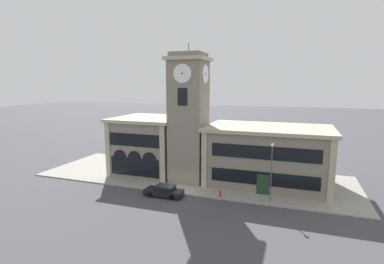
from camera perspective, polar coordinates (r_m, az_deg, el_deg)
name	(u,v)px	position (r m, az deg, el deg)	size (l,w,h in m)	color
ground_plane	(174,194)	(37.60, -3.43, -11.65)	(300.00, 300.00, 0.00)	#424247
sidewalk_kerb	(193,176)	(43.95, 0.26, -8.41)	(44.24, 14.46, 0.15)	gray
clock_tower	(189,118)	(40.34, -0.63, 2.59)	(5.22, 5.22, 18.57)	gray
town_hall_left_wing	(150,144)	(46.12, -8.02, -2.34)	(9.98, 10.11, 8.38)	gray
town_hall_right_wing	(268,155)	(41.31, 14.21, -4.32)	(16.26, 10.11, 7.79)	gray
parked_car_near	(164,191)	(36.65, -5.29, -11.05)	(4.63, 1.90, 1.37)	black
street_lamp	(272,165)	(34.25, 14.92, -6.15)	(0.36, 0.36, 6.78)	#4C4C51
fire_hydrant	(220,194)	(36.13, 5.41, -11.60)	(0.22, 0.22, 0.87)	red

